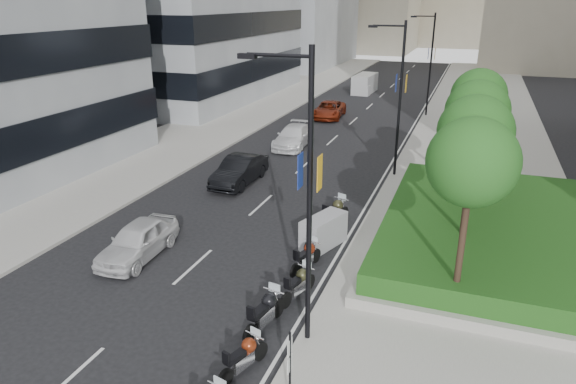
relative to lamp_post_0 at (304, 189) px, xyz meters
The scene contains 26 objects.
ground 6.62m from the lamp_post_0, 166.43° to the right, with size 160.00×160.00×0.00m, color black.
sidewalk_right 29.82m from the lamp_post_0, 80.49° to the left, with size 10.00×100.00×0.15m, color #9E9B93.
sidewalk_left 33.56m from the lamp_post_0, 119.10° to the left, with size 8.00×100.00×0.15m, color #9E9B93.
lane_edge 29.44m from the lamp_post_0, 90.88° to the left, with size 0.12×100.00×0.01m, color silver.
lane_centre 29.97m from the lamp_post_0, 101.01° to the left, with size 0.12×100.00×0.01m, color silver.
planter 11.73m from the lamp_post_0, 56.95° to the left, with size 10.00×14.00×0.40m, color #9F9D94.
hedge 11.50m from the lamp_post_0, 56.95° to the left, with size 9.40×13.40×0.80m, color #204A15.
tree_0 5.30m from the lamp_post_0, 34.56° to the left, with size 2.80×2.80×6.30m.
tree_1 8.25m from the lamp_post_0, 58.11° to the left, with size 2.80×2.80×6.30m.
tree_2 11.84m from the lamp_post_0, 68.40° to the left, with size 2.80×2.80×6.30m.
tree_3 15.62m from the lamp_post_0, 73.81° to the left, with size 2.80×2.80×6.30m.
lamp_post_0 is the anchor object (origin of this frame).
lamp_post_1 17.00m from the lamp_post_0, 90.00° to the left, with size 2.34×0.45×9.00m.
lamp_post_2 35.00m from the lamp_post_0, 90.00° to the left, with size 2.34×0.45×9.00m.
parking_sign 4.74m from the lamp_post_0, 77.67° to the right, with size 0.06×0.32×2.50m.
motorcycle_1 5.06m from the lamp_post_0, 119.07° to the right, with size 0.85×1.98×1.02m.
motorcycle_2 4.64m from the lamp_post_0, behind, with size 0.78×2.32×1.16m.
motorcycle_3 5.14m from the lamp_post_0, 111.85° to the left, with size 0.80×2.05×1.04m.
motorcycle_4 6.40m from the lamp_post_0, 106.69° to the left, with size 0.79×2.06×1.05m.
motorcycle_5 7.93m from the lamp_post_0, 100.75° to the left, with size 1.66×2.50×1.41m.
motorcycle_6 10.00m from the lamp_post_0, 98.85° to the left, with size 1.00×2.33×1.20m.
car_a 9.71m from the lamp_post_0, 160.03° to the left, with size 1.76×4.38×1.49m, color silver.
car_b 15.62m from the lamp_post_0, 122.62° to the left, with size 1.68×4.83×1.59m, color black.
car_c 23.08m from the lamp_post_0, 110.20° to the left, with size 2.10×5.17×1.50m, color white.
car_d 32.86m from the lamp_post_0, 104.33° to the left, with size 2.41×5.22×1.45m, color maroon.
delivery_van 46.41m from the lamp_post_0, 99.76° to the left, with size 2.10×5.01×2.07m.
Camera 1 is at (8.34, -11.83, 10.07)m, focal length 32.00 mm.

